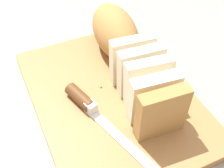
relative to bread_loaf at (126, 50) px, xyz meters
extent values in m
plane|color=gray|center=(0.06, -0.06, -0.07)|extent=(3.00, 3.00, 0.00)
cube|color=#9E6B3D|center=(0.06, -0.06, -0.06)|extent=(0.43, 0.32, 0.02)
ellipsoid|color=#A8753D|center=(-0.07, 0.01, 0.00)|extent=(0.19, 0.11, 0.10)
cube|color=beige|center=(0.03, 0.00, 0.00)|extent=(0.04, 0.09, 0.10)
cube|color=beige|center=(0.07, 0.00, 0.00)|extent=(0.03, 0.09, 0.10)
cube|color=beige|center=(0.11, 0.00, 0.00)|extent=(0.04, 0.09, 0.10)
cube|color=beige|center=(0.14, -0.01, 0.00)|extent=(0.04, 0.09, 0.10)
cube|color=#A8753D|center=(0.18, -0.02, 0.00)|extent=(0.03, 0.09, 0.10)
cube|color=silver|center=(0.19, -0.08, -0.05)|extent=(0.21, 0.08, 0.00)
cylinder|color=#593319|center=(0.06, -0.12, -0.04)|extent=(0.07, 0.04, 0.03)
cube|color=silver|center=(0.09, -0.11, -0.04)|extent=(0.02, 0.02, 0.02)
sphere|color=tan|center=(0.11, -0.02, -0.05)|extent=(0.00, 0.00, 0.00)
sphere|color=tan|center=(0.04, -0.07, -0.05)|extent=(0.00, 0.00, 0.00)
camera|label=1|loc=(0.46, -0.23, 0.40)|focal=48.87mm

